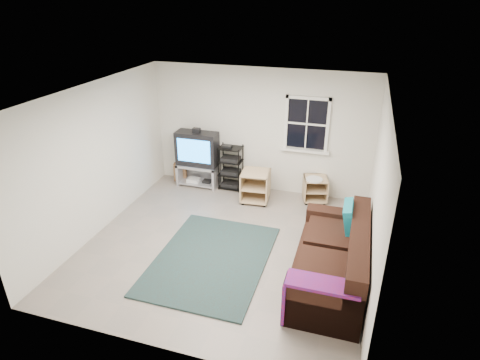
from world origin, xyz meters
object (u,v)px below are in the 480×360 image
(side_table_left, at_px, (256,185))
(av_rack, at_px, (231,170))
(side_table_right, at_px, (315,187))
(tv_unit, at_px, (198,154))
(sofa, at_px, (333,262))

(side_table_left, bearing_deg, av_rack, 150.45)
(side_table_left, bearing_deg, side_table_right, 16.46)
(tv_unit, bearing_deg, side_table_right, 0.34)
(tv_unit, relative_size, sofa, 0.59)
(side_table_left, height_order, sofa, sofa)
(av_rack, distance_m, side_table_right, 1.82)
(tv_unit, bearing_deg, sofa, -38.35)
(tv_unit, xyz_separation_m, side_table_left, (1.40, -0.33, -0.38))
(av_rack, xyz_separation_m, side_table_left, (0.66, -0.38, -0.08))
(tv_unit, xyz_separation_m, sofa, (3.15, -2.49, -0.36))
(tv_unit, distance_m, side_table_right, 2.59)
(side_table_left, relative_size, sofa, 0.29)
(av_rack, bearing_deg, side_table_right, -1.05)
(side_table_right, bearing_deg, tv_unit, -179.66)
(tv_unit, relative_size, side_table_right, 2.30)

